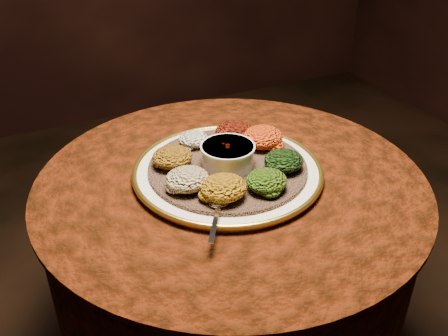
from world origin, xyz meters
name	(u,v)px	position (x,y,z in m)	size (l,w,h in m)	color
table	(231,235)	(0.00, 0.00, 0.55)	(0.96, 0.96, 0.73)	black
platter	(228,171)	(0.00, 0.01, 0.75)	(0.52, 0.52, 0.02)	white
injera	(228,167)	(0.00, 0.01, 0.76)	(0.39, 0.39, 0.01)	brown
stew_bowl	(228,154)	(0.00, 0.01, 0.79)	(0.13, 0.13, 0.06)	white
spoon	(219,205)	(-0.10, -0.13, 0.77)	(0.10, 0.14, 0.01)	silver
portion_ayib	(193,139)	(-0.04, 0.14, 0.78)	(0.08, 0.07, 0.04)	white
portion_kitfo	(234,131)	(0.07, 0.13, 0.79)	(0.10, 0.10, 0.05)	black
portion_tikil	(263,137)	(0.12, 0.07, 0.79)	(0.11, 0.10, 0.05)	#B7680F
portion_gomen	(284,161)	(0.11, -0.06, 0.79)	(0.10, 0.09, 0.05)	black
portion_mixveg	(266,181)	(0.03, -0.12, 0.78)	(0.09, 0.09, 0.05)	#AD3B0B
portion_kik	(224,188)	(-0.07, -0.10, 0.79)	(0.10, 0.10, 0.05)	#AA650F
portion_timatim	(187,179)	(-0.13, -0.04, 0.79)	(0.10, 0.10, 0.05)	maroon
portion_shiro	(172,157)	(-0.12, 0.07, 0.79)	(0.10, 0.09, 0.05)	#915611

